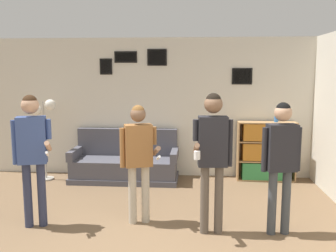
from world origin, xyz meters
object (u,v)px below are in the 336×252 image
Objects in this scene: person_player_foreground_left at (32,146)px; person_player_foreground_center at (138,152)px; drinking_cup at (276,119)px; person_watcher_holding_cup at (213,147)px; floor_lamp at (44,118)px; bookshelf at (266,151)px; couch at (125,164)px; person_spectator_near_bookshelf at (281,154)px.

person_player_foreground_center is (1.36, 0.23, -0.11)m from person_player_foreground_left.
person_player_foreground_left is 1.09× the size of person_player_foreground_center.
person_player_foreground_left reaches higher than drinking_cup.
person_watcher_holding_cup reaches higher than person_player_foreground_center.
person_player_foreground_center is (2.10, -1.90, -0.21)m from floor_lamp.
floor_lamp is 2.26m from person_player_foreground_left.
person_player_foreground_left is (-3.46, -2.44, 0.54)m from bookshelf.
person_watcher_holding_cup reaches higher than couch.
couch is at bearing 124.38° from person_watcher_holding_cup.
floor_lamp is 0.95× the size of person_player_foreground_center.
person_watcher_holding_cup reaches higher than floor_lamp.
couch is at bearing 106.11° from person_player_foreground_center.
person_player_foreground_center is 1.84m from person_spectator_near_bookshelf.
couch is at bearing -176.16° from drinking_cup.
drinking_cup is (2.26, 2.20, 0.18)m from person_player_foreground_center.
person_watcher_holding_cup is (0.98, -0.26, 0.13)m from person_player_foreground_center.
floor_lamp is 4.47m from person_spectator_near_bookshelf.
person_spectator_near_bookshelf reaches higher than bookshelf.
person_watcher_holding_cup reaches higher than person_spectator_near_bookshelf.
couch is at bearing 4.11° from floor_lamp.
person_watcher_holding_cup is 2.78m from drinking_cup.
bookshelf is (2.68, 0.19, 0.25)m from couch.
bookshelf is 2.77m from person_watcher_holding_cup.
bookshelf is at bearing 4.06° from couch.
person_watcher_holding_cup is at bearing -176.88° from person_spectator_near_bookshelf.
floor_lamp is 3.76m from person_watcher_holding_cup.
floor_lamp reaches higher than drinking_cup.
couch is 2.69m from bookshelf.
person_player_foreground_center reaches higher than drinking_cup.
bookshelf is at bearing 65.61° from person_watcher_holding_cup.
couch is 1.31× the size of floor_lamp.
person_player_foreground_center is at bearing -42.23° from floor_lamp.
person_player_foreground_left is 1.05× the size of person_spectator_near_bookshelf.
person_player_foreground_center is 1.02m from person_watcher_holding_cup.
person_watcher_holding_cup is 0.86m from person_spectator_near_bookshelf.
bookshelf is at bearing 83.76° from person_spectator_near_bookshelf.
couch is 1.24× the size of person_player_foreground_center.
couch is at bearing -175.94° from bookshelf.
person_spectator_near_bookshelf is (3.93, -2.12, -0.16)m from floor_lamp.
person_player_foreground_center is 3.16m from drinking_cup.
person_player_foreground_left is 1.39m from person_player_foreground_center.
drinking_cup is at bearing 0.15° from bookshelf.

